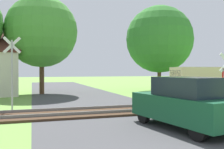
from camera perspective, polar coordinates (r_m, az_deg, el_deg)
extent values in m
cube|color=#422D1E|center=(12.06, -0.81, -8.42)|extent=(60.00, 2.60, 0.10)
cube|color=slate|center=(12.72, -1.77, -7.43)|extent=(60.00, 0.08, 0.12)
cube|color=slate|center=(11.37, 0.26, -8.43)|extent=(60.00, 0.08, 0.12)
cylinder|color=#9E9EA5|center=(13.59, -21.89, -0.13)|extent=(0.09, 0.09, 3.55)
cube|color=white|center=(13.71, -21.90, 6.27)|extent=(0.88, 0.05, 0.88)
cube|color=white|center=(13.71, -21.90, 6.27)|extent=(0.88, 0.05, 0.88)
cylinder|color=#513823|center=(22.23, -15.75, -0.37)|extent=(0.40, 0.40, 3.06)
sphere|color=#478E38|center=(22.48, -15.79, 9.41)|extent=(6.11, 6.11, 6.11)
cylinder|color=#513823|center=(25.16, 10.75, -0.70)|extent=(0.36, 0.36, 2.63)
sphere|color=#337A2D|center=(25.34, 10.78, 7.90)|extent=(6.60, 6.60, 6.60)
cube|color=beige|center=(17.98, 20.35, -1.44)|extent=(4.42, 2.44, 1.90)
cube|color=beige|center=(16.89, 13.16, -3.26)|extent=(0.93, 1.88, 0.90)
cube|color=#19232D|center=(17.00, 14.31, -0.42)|extent=(0.25, 1.61, 0.85)
cube|color=navy|center=(18.82, 18.87, -2.35)|extent=(3.75, 0.51, 0.16)
cylinder|color=black|center=(18.06, 15.15, -4.43)|extent=(0.70, 0.27, 0.68)
cylinder|color=black|center=(16.67, 17.46, -4.88)|extent=(0.70, 0.27, 0.68)
cylinder|color=black|center=(19.45, 22.80, -4.09)|extent=(0.70, 0.27, 0.68)
cube|color=#144C2D|center=(8.96, 15.92, -7.35)|extent=(2.24, 4.21, 0.84)
cube|color=#19232D|center=(8.74, 16.83, -2.69)|extent=(1.72, 2.39, 0.64)
cylinder|color=black|center=(10.49, 13.66, -8.46)|extent=(0.27, 0.62, 0.60)
cylinder|color=black|center=(9.65, 7.24, -9.26)|extent=(0.27, 0.62, 0.60)
cylinder|color=black|center=(7.60, 19.06, -12.07)|extent=(0.27, 0.62, 0.60)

